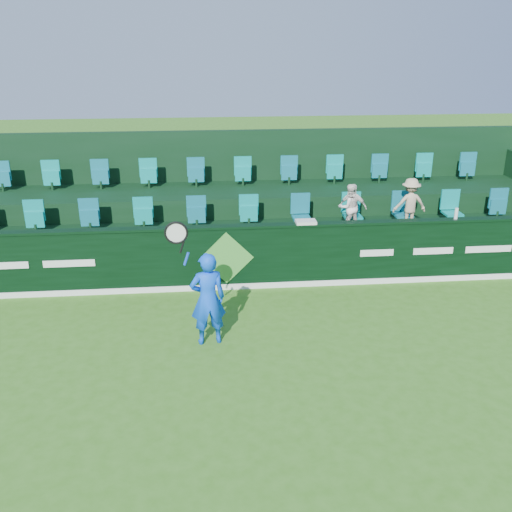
{
  "coord_description": "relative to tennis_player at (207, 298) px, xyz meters",
  "views": [
    {
      "loc": [
        -0.41,
        -6.79,
        4.91
      ],
      "look_at": [
        0.49,
        2.8,
        1.15
      ],
      "focal_mm": 40.0,
      "sensor_mm": 36.0,
      "label": 1
    }
  ],
  "objects": [
    {
      "name": "sponsor_hoarding",
      "position": [
        0.42,
        2.21,
        -0.16
      ],
      "size": [
        16.0,
        0.25,
        1.35
      ],
      "color": "black",
      "rests_on": "ground"
    },
    {
      "name": "stand_tier_front",
      "position": [
        0.41,
        3.31,
        -0.43
      ],
      "size": [
        16.0,
        2.0,
        0.8
      ],
      "primitive_type": "cube",
      "color": "black",
      "rests_on": "ground"
    },
    {
      "name": "seat_row_front",
      "position": [
        0.41,
        3.71,
        0.27
      ],
      "size": [
        13.5,
        0.5,
        0.6
      ],
      "primitive_type": "cube",
      "color": "#0B9188",
      "rests_on": "stand_tier_front"
    },
    {
      "name": "stand_tier_back",
      "position": [
        0.41,
        5.21,
        -0.18
      ],
      "size": [
        16.0,
        1.8,
        1.3
      ],
      "primitive_type": "cube",
      "color": "black",
      "rests_on": "ground"
    },
    {
      "name": "spectator_left",
      "position": [
        3.2,
        3.33,
        0.49
      ],
      "size": [
        0.57,
        0.48,
        1.05
      ],
      "primitive_type": "imported",
      "rotation": [
        0.0,
        0.0,
        3.31
      ],
      "color": "white",
      "rests_on": "stand_tier_front"
    },
    {
      "name": "drinks_bottle",
      "position": [
        5.16,
        2.21,
        0.63
      ],
      "size": [
        0.07,
        0.07,
        0.23
      ],
      "primitive_type": "cylinder",
      "color": "silver",
      "rests_on": "sponsor_hoarding"
    },
    {
      "name": "ground",
      "position": [
        0.41,
        -1.79,
        -0.83
      ],
      "size": [
        60.0,
        60.0,
        0.0
      ],
      "primitive_type": "plane",
      "color": "#366F1A",
      "rests_on": "ground"
    },
    {
      "name": "spectator_right",
      "position": [
        4.58,
        3.33,
        0.54
      ],
      "size": [
        0.75,
        0.44,
        1.15
      ],
      "primitive_type": "imported",
      "rotation": [
        0.0,
        0.0,
        3.12
      ],
      "color": "#C1AF88",
      "rests_on": "stand_tier_front"
    },
    {
      "name": "seat_row_back",
      "position": [
        0.41,
        5.51,
        0.77
      ],
      "size": [
        13.5,
        0.5,
        0.6
      ],
      "primitive_type": "cube",
      "color": "#0B9188",
      "rests_on": "stand_tier_back"
    },
    {
      "name": "stand_rear",
      "position": [
        0.41,
        5.66,
        0.39
      ],
      "size": [
        16.0,
        4.1,
        2.6
      ],
      "color": "black",
      "rests_on": "ground"
    },
    {
      "name": "towel",
      "position": [
        2.03,
        2.21,
        0.55
      ],
      "size": [
        0.41,
        0.27,
        0.06
      ],
      "primitive_type": "cube",
      "color": "silver",
      "rests_on": "sponsor_hoarding"
    },
    {
      "name": "tennis_player",
      "position": [
        0.0,
        0.0,
        0.0
      ],
      "size": [
        1.02,
        0.47,
        2.26
      ],
      "color": "blue",
      "rests_on": "ground"
    },
    {
      "name": "spectator_middle",
      "position": [
        3.28,
        3.33,
        0.49
      ],
      "size": [
        0.66,
        0.48,
        1.05
      ],
      "primitive_type": "imported",
      "rotation": [
        0.0,
        0.0,
        2.73
      ],
      "color": "white",
      "rests_on": "stand_tier_front"
    }
  ]
}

